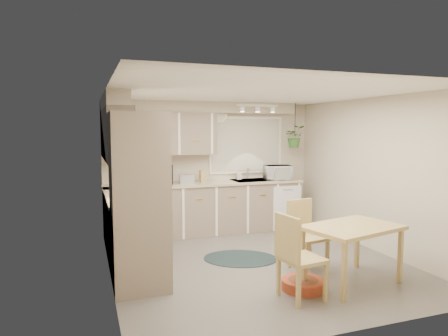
{
  "coord_description": "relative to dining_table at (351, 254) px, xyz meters",
  "views": [
    {
      "loc": [
        -2.27,
        -5.09,
        1.9
      ],
      "look_at": [
        -0.29,
        0.55,
        1.32
      ],
      "focal_mm": 32.0,
      "sensor_mm": 36.0,
      "label": 1
    }
  ],
  "objects": [
    {
      "name": "sink",
      "position": [
        -0.11,
        2.88,
        0.54
      ],
      "size": [
        0.7,
        0.48,
        0.1
      ],
      "primitive_type": "cube",
      "color": "#A6A9AE",
      "rests_on": "counter_back"
    },
    {
      "name": "soffit_back",
      "position": [
        -1.01,
        3.03,
        1.94
      ],
      "size": [
        3.6,
        0.3,
        0.2
      ],
      "primitive_type": "cube",
      "color": "beige",
      "rests_on": "wall_back"
    },
    {
      "name": "base_cab_left",
      "position": [
        -2.51,
        1.96,
        0.09
      ],
      "size": [
        0.6,
        1.85,
        0.9
      ],
      "primitive_type": "cube",
      "color": "gray",
      "rests_on": "floor"
    },
    {
      "name": "pet_bed",
      "position": [
        -0.66,
        0.01,
        -0.3
      ],
      "size": [
        0.64,
        0.64,
        0.12
      ],
      "primitive_type": "cylinder",
      "rotation": [
        0.0,
        0.0,
        -0.29
      ],
      "color": "#A24420",
      "rests_on": "floor"
    },
    {
      "name": "microwave",
      "position": [
        0.39,
        2.78,
        0.75
      ],
      "size": [
        0.54,
        0.36,
        0.34
      ],
      "primitive_type": "imported",
      "rotation": [
        0.0,
        0.0,
        -0.17
      ],
      "color": "white",
      "rests_on": "counter_back"
    },
    {
      "name": "braided_rug",
      "position": [
        -0.95,
        1.32,
        -0.36
      ],
      "size": [
        1.32,
        1.18,
        0.01
      ],
      "primitive_type": "ellipsoid",
      "rotation": [
        0.0,
        0.0,
        -0.41
      ],
      "color": "black",
      "rests_on": "floor"
    },
    {
      "name": "soffit_left",
      "position": [
        -2.66,
        2.08,
        1.94
      ],
      "size": [
        0.3,
        2.0,
        0.2
      ],
      "primitive_type": "cube",
      "color": "beige",
      "rests_on": "wall_left"
    },
    {
      "name": "upper_cab_back",
      "position": [
        -1.81,
        3.01,
        1.46
      ],
      "size": [
        2.0,
        0.35,
        0.75
      ],
      "primitive_type": "cube",
      "color": "gray",
      "rests_on": "wall_back"
    },
    {
      "name": "wall_oven_face",
      "position": [
        -2.16,
        0.71,
        0.69
      ],
      "size": [
        0.02,
        0.56,
        0.58
      ],
      "primitive_type": "cube",
      "color": "white",
      "rests_on": "oven_stack"
    },
    {
      "name": "range_hood",
      "position": [
        -2.51,
        1.38,
        1.04
      ],
      "size": [
        0.4,
        0.6,
        0.14
      ],
      "primitive_type": "cube",
      "color": "white",
      "rests_on": "upper_cab_left"
    },
    {
      "name": "chair_back",
      "position": [
        -0.24,
        0.6,
        0.11
      ],
      "size": [
        0.5,
        0.5,
        0.94
      ],
      "primitive_type": "cube",
      "rotation": [
        0.0,
        0.0,
        3.3
      ],
      "color": "tan",
      "rests_on": "floor"
    },
    {
      "name": "counter_back",
      "position": [
        -1.01,
        2.87,
        0.56
      ],
      "size": [
        3.64,
        0.64,
        0.04
      ],
      "primitive_type": "cube",
      "color": "#C6B691",
      "rests_on": "base_cab_back"
    },
    {
      "name": "oven_stack",
      "position": [
        -2.48,
        0.71,
        0.69
      ],
      "size": [
        0.65,
        0.65,
        2.1
      ],
      "primitive_type": "cube",
      "color": "gray",
      "rests_on": "floor"
    },
    {
      "name": "counter_left",
      "position": [
        -2.5,
        1.96,
        0.56
      ],
      "size": [
        0.64,
        1.89,
        0.04
      ],
      "primitive_type": "cube",
      "color": "#C6B691",
      "rests_on": "base_cab_left"
    },
    {
      "name": "hanging_plant",
      "position": [
        0.75,
        2.78,
        1.35
      ],
      "size": [
        0.51,
        0.54,
        0.33
      ],
      "primitive_type": "imported",
      "rotation": [
        0.0,
        0.0,
        -0.39
      ],
      "color": "#305F26",
      "rests_on": "ceiling"
    },
    {
      "name": "window_blinds",
      "position": [
        -0.11,
        3.15,
        1.24
      ],
      "size": [
        1.4,
        0.02,
        1.0
      ],
      "primitive_type": "cube",
      "color": "silver",
      "rests_on": "wall_back"
    },
    {
      "name": "window_frame",
      "position": [
        -0.11,
        3.16,
        1.24
      ],
      "size": [
        1.5,
        0.02,
        1.1
      ],
      "primitive_type": "cube",
      "color": "white",
      "rests_on": "wall_back"
    },
    {
      "name": "base_cab_back",
      "position": [
        -1.01,
        2.88,
        0.09
      ],
      "size": [
        3.6,
        0.6,
        0.9
      ],
      "primitive_type": "cube",
      "color": "gray",
      "rests_on": "floor"
    },
    {
      "name": "dishwasher_front",
      "position": [
        0.49,
        2.57,
        0.06
      ],
      "size": [
        0.58,
        0.02,
        0.83
      ],
      "primitive_type": "cube",
      "color": "white",
      "rests_on": "base_cab_back"
    },
    {
      "name": "track_light_bar",
      "position": [
        -0.11,
        2.63,
        1.97
      ],
      "size": [
        0.8,
        0.04,
        0.04
      ],
      "primitive_type": "cube",
      "color": "white",
      "rests_on": "ceiling"
    },
    {
      "name": "ceiling",
      "position": [
        -0.81,
        1.08,
        2.04
      ],
      "size": [
        4.2,
        4.2,
        0.0
      ],
      "primitive_type": "plane",
      "color": "white",
      "rests_on": "wall_back"
    },
    {
      "name": "dining_table",
      "position": [
        0.0,
        0.0,
        0.0
      ],
      "size": [
        1.3,
        1.02,
        0.72
      ],
      "primitive_type": "cube",
      "rotation": [
        0.0,
        0.0,
        0.24
      ],
      "color": "tan",
      "rests_on": "floor"
    },
    {
      "name": "wall_front",
      "position": [
        -0.81,
        -1.02,
        0.84
      ],
      "size": [
        4.0,
        0.04,
        2.4
      ],
      "primitive_type": "cube",
      "color": "beige",
      "rests_on": "floor"
    },
    {
      "name": "floor",
      "position": [
        -0.81,
        1.08,
        -0.36
      ],
      "size": [
        4.2,
        4.2,
        0.0
      ],
      "primitive_type": "plane",
      "color": "#5F5A54",
      "rests_on": "ground"
    },
    {
      "name": "wall_clock",
      "position": [
        -0.66,
        3.15,
        1.82
      ],
      "size": [
        0.3,
        0.03,
        0.3
      ],
      "primitive_type": "cylinder",
      "rotation": [
        1.57,
        0.0,
        0.0
      ],
      "color": "#DCB94D",
      "rests_on": "wall_back"
    },
    {
      "name": "knife_block",
      "position": [
        -1.06,
        2.93,
        0.69
      ],
      "size": [
        0.11,
        0.11,
        0.22
      ],
      "primitive_type": "cube",
      "rotation": [
        0.0,
        0.0,
        0.14
      ],
      "color": "tan",
      "rests_on": "counter_back"
    },
    {
      "name": "soap_bottle",
      "position": [
        -0.31,
        3.03,
        0.62
      ],
      "size": [
        0.11,
        0.21,
        0.09
      ],
      "primitive_type": "imported",
      "rotation": [
        0.0,
        0.0,
        -0.12
      ],
      "color": "white",
      "rests_on": "counter_back"
    },
    {
      "name": "wall_left",
      "position": [
        -2.81,
        1.08,
        0.84
      ],
      "size": [
        0.04,
        4.2,
        2.4
      ],
      "primitive_type": "cube",
      "color": "beige",
      "rests_on": "floor"
    },
    {
      "name": "chair_left",
      "position": [
        -0.81,
        -0.2,
        0.12
      ],
      "size": [
        0.51,
        0.51,
        0.97
      ],
      "primitive_type": "cube",
      "rotation": [
        0.0,
        0.0,
        -1.44
      ],
      "color": "tan",
      "rests_on": "floor"
    },
    {
      "name": "toaster",
      "position": [
        -1.36,
        2.9,
        0.65
      ],
      "size": [
        0.27,
        0.17,
        0.15
      ],
      "primitive_type": "cube",
      "rotation": [
        0.0,
        0.0,
        -0.1
      ],
      "color": "#A6A9AE",
      "rests_on": "counter_back"
    },
    {
      "name": "cooktop",
      "position": [
        -2.49,
        1.38,
        0.58
      ],
      "size": [
        0.52,
        0.58,
        0.02
      ],
      "primitive_type": "cube",
      "color": "white",
      "rests_on": "counter_left"
    },
    {
      "name": "coffee_maker",
      "position": [
        -1.74,
        2.88,
        0.75
      ],
      "size": [
        0.21,
        0.25,
        0.34
      ],
      "primitive_type": "cube",
      "rotation": [
        0.0,
        0.0,
        0.08
      ],
      "color": "black",
      "rests_on": "counter_back"
    },
    {
      "name": "wall_right",
      "position": [
        1.19,
        1.08,
        0.84
      ],
      "size": [
        0.04,
        4.2,
        2.4
      ],
      "primitive_type": "cube",
      "color": "beige",
      "rests_on": "floor"
    },
    {
      "name": "upper_cab_left",
      "position": [
        -2.63,
        2.08,
        1.46
      ],
      "size": [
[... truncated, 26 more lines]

